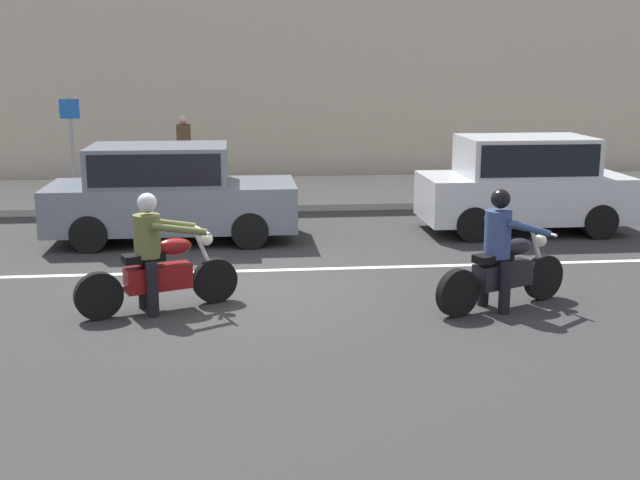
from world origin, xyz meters
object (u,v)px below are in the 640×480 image
street_sign_post (71,136)px  parked_sedan_slate_gray (168,192)px  motorcycle_with_rider_olive (157,263)px  parked_hatchback_silver (524,183)px  pedestrian_bystander (184,146)px  motorcycle_with_rider_denim_blue (502,260)px

street_sign_post → parked_sedan_slate_gray: bearing=-60.6°
parked_sedan_slate_gray → street_sign_post: (-2.50, 4.44, 0.62)m
motorcycle_with_rider_olive → street_sign_post: (-2.69, 8.65, 0.86)m
parked_hatchback_silver → pedestrian_bystander: bearing=142.6°
motorcycle_with_rider_denim_blue → parked_hatchback_silver: 5.06m
street_sign_post → motorcycle_with_rider_olive: bearing=-72.7°
motorcycle_with_rider_olive → motorcycle_with_rider_denim_blue: 4.47m
motorcycle_with_rider_denim_blue → motorcycle_with_rider_olive: bearing=175.7°
motorcycle_with_rider_olive → motorcycle_with_rider_denim_blue: motorcycle_with_rider_denim_blue is taller
motorcycle_with_rider_denim_blue → parked_sedan_slate_gray: (-4.65, 4.55, 0.24)m
motorcycle_with_rider_olive → parked_sedan_slate_gray: (-0.19, 4.21, 0.24)m
parked_sedan_slate_gray → pedestrian_bystander: 5.18m
motorcycle_with_rider_denim_blue → pedestrian_bystander: size_ratio=1.12×
pedestrian_bystander → street_sign_post: bearing=-163.6°
motorcycle_with_rider_olive → pedestrian_bystander: size_ratio=1.16×
street_sign_post → motorcycle_with_rider_denim_blue: bearing=-51.5°
motorcycle_with_rider_denim_blue → parked_sedan_slate_gray: parked_sedan_slate_gray is taller
motorcycle_with_rider_olive → parked_sedan_slate_gray: size_ratio=0.47×
pedestrian_bystander → motorcycle_with_rider_olive: bearing=-88.7°
motorcycle_with_rider_olive → pedestrian_bystander: bearing=91.3°
motorcycle_with_rider_denim_blue → street_sign_post: 11.51m
parked_hatchback_silver → street_sign_post: bearing=154.6°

